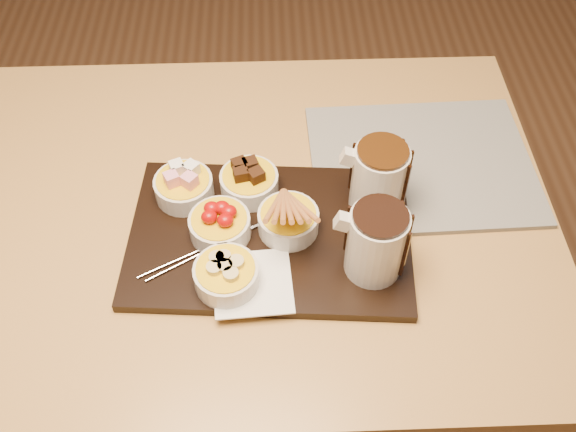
{
  "coord_description": "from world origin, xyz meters",
  "views": [
    {
      "loc": [
        0.12,
        -0.71,
        1.6
      ],
      "look_at": [
        0.14,
        -0.07,
        0.81
      ],
      "focal_mm": 40.0,
      "sensor_mm": 36.0,
      "label": 1
    }
  ],
  "objects_px": {
    "pitcher_dark_chocolate": "(376,243)",
    "pitcher_milk_chocolate": "(379,179)",
    "bowl_strawberries": "(220,226)",
    "newspaper": "(421,164)",
    "dining_table": "(212,241)",
    "serving_board": "(270,236)"
  },
  "relations": [
    {
      "from": "bowl_strawberries",
      "to": "pitcher_milk_chocolate",
      "type": "bearing_deg",
      "value": 11.95
    },
    {
      "from": "pitcher_dark_chocolate",
      "to": "pitcher_milk_chocolate",
      "type": "relative_size",
      "value": 1.0
    },
    {
      "from": "bowl_strawberries",
      "to": "newspaper",
      "type": "xyz_separation_m",
      "value": [
        0.36,
        0.16,
        -0.03
      ]
    },
    {
      "from": "dining_table",
      "to": "serving_board",
      "type": "distance_m",
      "value": 0.17
    },
    {
      "from": "serving_board",
      "to": "pitcher_dark_chocolate",
      "type": "height_order",
      "value": "pitcher_dark_chocolate"
    },
    {
      "from": "dining_table",
      "to": "pitcher_dark_chocolate",
      "type": "xyz_separation_m",
      "value": [
        0.27,
        -0.15,
        0.18
      ]
    },
    {
      "from": "pitcher_dark_chocolate",
      "to": "pitcher_milk_chocolate",
      "type": "distance_m",
      "value": 0.13
    },
    {
      "from": "serving_board",
      "to": "pitcher_milk_chocolate",
      "type": "height_order",
      "value": "pitcher_milk_chocolate"
    },
    {
      "from": "bowl_strawberries",
      "to": "pitcher_dark_chocolate",
      "type": "distance_m",
      "value": 0.25
    },
    {
      "from": "dining_table",
      "to": "pitcher_dark_chocolate",
      "type": "relative_size",
      "value": 9.78
    },
    {
      "from": "pitcher_milk_chocolate",
      "to": "bowl_strawberries",
      "type": "bearing_deg",
      "value": -163.61
    },
    {
      "from": "dining_table",
      "to": "serving_board",
      "type": "xyz_separation_m",
      "value": [
        0.11,
        -0.07,
        0.11
      ]
    },
    {
      "from": "pitcher_dark_chocolate",
      "to": "pitcher_milk_chocolate",
      "type": "height_order",
      "value": "same"
    },
    {
      "from": "bowl_strawberries",
      "to": "newspaper",
      "type": "relative_size",
      "value": 0.25
    },
    {
      "from": "newspaper",
      "to": "pitcher_milk_chocolate",
      "type": "bearing_deg",
      "value": -135.99
    },
    {
      "from": "serving_board",
      "to": "bowl_strawberries",
      "type": "bearing_deg",
      "value": -176.42
    },
    {
      "from": "dining_table",
      "to": "pitcher_milk_chocolate",
      "type": "height_order",
      "value": "pitcher_milk_chocolate"
    },
    {
      "from": "bowl_strawberries",
      "to": "pitcher_milk_chocolate",
      "type": "relative_size",
      "value": 0.81
    },
    {
      "from": "pitcher_dark_chocolate",
      "to": "bowl_strawberries",
      "type": "bearing_deg",
      "value": 167.35
    },
    {
      "from": "pitcher_dark_chocolate",
      "to": "newspaper",
      "type": "xyz_separation_m",
      "value": [
        0.12,
        0.23,
        -0.07
      ]
    },
    {
      "from": "serving_board",
      "to": "pitcher_milk_chocolate",
      "type": "bearing_deg",
      "value": 21.8
    },
    {
      "from": "serving_board",
      "to": "pitcher_milk_chocolate",
      "type": "distance_m",
      "value": 0.2
    }
  ]
}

